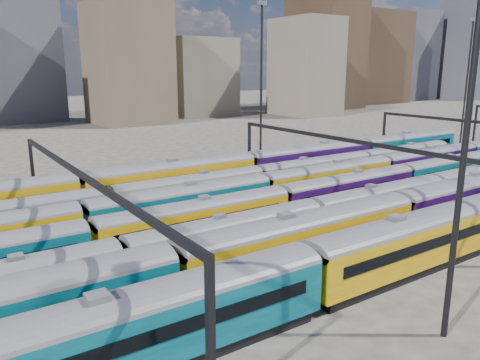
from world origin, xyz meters
TOP-DOWN VIEW (x-y plane):
  - ground at (0.00, 0.00)m, footprint 500.00×500.00m
  - rake_1 at (17.14, -10.00)m, footprint 158.87×3.32m
  - rake_2 at (9.24, -5.00)m, footprint 92.67×2.72m
  - rake_3 at (9.94, 0.00)m, footprint 136.98×2.86m
  - rake_4 at (-8.58, 5.00)m, footprint 141.69×2.96m
  - rake_5 at (-14.67, 10.00)m, footprint 113.94×2.78m
  - rake_6 at (-16.28, 15.00)m, footprint 136.04×3.32m
  - gantry_1 at (-20.00, 0.00)m, footprint 0.35×40.35m
  - gantry_2 at (10.00, 0.00)m, footprint 0.35×40.35m
  - mast_2 at (-5.00, -22.00)m, footprint 1.40×0.50m
  - mast_3 at (15.00, 24.00)m, footprint 1.40×0.50m
  - mast_5 at (65.00, 20.00)m, footprint 1.40×0.50m
  - skyline at (104.75, 105.73)m, footprint 399.22×60.48m

SIDE VIEW (x-z plane):
  - ground at x=0.00m, z-range 0.00..0.00m
  - rake_2 at x=9.24m, z-range 0.11..4.67m
  - rake_5 at x=-14.67m, z-range 0.12..4.79m
  - rake_3 at x=9.94m, z-range 0.12..4.93m
  - rake_4 at x=-8.58m, z-range 0.12..5.11m
  - rake_6 at x=-16.28m, z-range 0.14..5.74m
  - rake_1 at x=17.14m, z-range 0.14..5.74m
  - gantry_1 at x=-20.00m, z-range 2.78..10.80m
  - gantry_2 at x=10.00m, z-range 2.78..10.80m
  - mast_2 at x=-5.00m, z-range 1.17..26.77m
  - mast_3 at x=15.00m, z-range 1.17..26.77m
  - mast_5 at x=65.00m, z-range 1.17..26.77m
  - skyline at x=104.75m, z-range -4.18..45.85m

